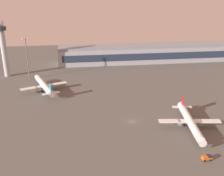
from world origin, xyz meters
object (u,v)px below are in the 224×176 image
airplane_mid_apron (190,121)px  airplane_far_stand (44,86)px  cargo_loader (207,158)px  control_tower (3,44)px  apron_light_west (27,57)px

airplane_mid_apron → airplane_far_stand: airplane_far_stand is taller
airplane_far_stand → cargo_loader: bearing=-70.3°
control_tower → airplane_mid_apron: bearing=-42.0°
control_tower → apron_light_west: control_tower is taller
control_tower → cargo_loader: bearing=-49.6°
airplane_far_stand → apron_light_west: (-14.32, 28.03, 13.87)m
airplane_mid_apron → airplane_far_stand: 100.82m
cargo_loader → apron_light_west: size_ratio=0.13×
airplane_mid_apron → cargo_loader: size_ratio=9.53×
airplane_far_stand → apron_light_west: apron_light_west is taller
control_tower → airplane_far_stand: 54.74m
control_tower → airplane_far_stand: size_ratio=1.14×
control_tower → cargo_loader: (108.33, -127.09, -24.61)m
apron_light_west → airplane_mid_apron: bearing=-44.4°
airplane_mid_apron → apron_light_west: bearing=-36.4°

